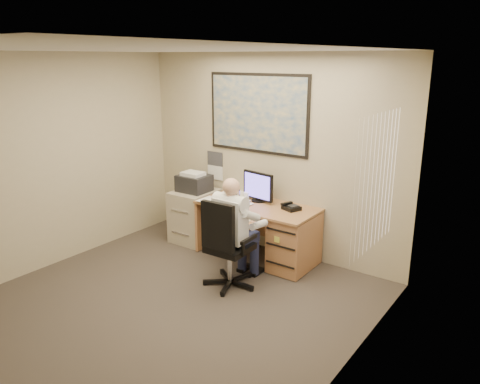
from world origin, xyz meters
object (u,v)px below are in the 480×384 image
Objects in this scene: filing_cabinet at (195,211)px; person at (231,233)px; office_chair at (227,261)px; desk at (279,231)px.

person is at bearing -33.78° from filing_cabinet.
filing_cabinet is 0.96× the size of office_chair.
office_chair is at bearing -99.20° from desk.
desk is 1.43m from filing_cabinet.
person reaches higher than office_chair.
filing_cabinet is 1.57m from office_chair.
desk reaches higher than office_chair.
filing_cabinet is at bearing -179.31° from desk.
person reaches higher than filing_cabinet.
person is (-0.15, -0.84, 0.21)m from desk.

